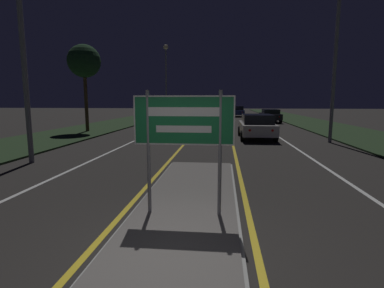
{
  "coord_description": "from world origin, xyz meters",
  "views": [
    {
      "loc": [
        0.72,
        -3.9,
        2.26
      ],
      "look_at": [
        0.0,
        3.09,
        1.23
      ],
      "focal_mm": 28.0,
      "sensor_mm": 36.0,
      "label": 1
    }
  ],
  "objects_px": {
    "streetlight_right_near": "(338,16)",
    "car_approaching_2": "(183,109)",
    "car_receding_1": "(270,115)",
    "highway_sign": "(184,127)",
    "car_receding_0": "(257,126)",
    "car_receding_2": "(237,111)",
    "car_approaching_0": "(176,122)",
    "car_approaching_1": "(194,113)",
    "streetlight_left_far": "(166,68)"
  },
  "relations": [
    {
      "from": "highway_sign",
      "to": "car_receding_1",
      "type": "bearing_deg",
      "value": 77.96
    },
    {
      "from": "highway_sign",
      "to": "car_receding_2",
      "type": "xyz_separation_m",
      "value": [
        2.72,
        36.63,
        -1.0
      ]
    },
    {
      "from": "car_approaching_0",
      "to": "car_approaching_1",
      "type": "relative_size",
      "value": 0.91
    },
    {
      "from": "car_approaching_1",
      "to": "car_approaching_2",
      "type": "xyz_separation_m",
      "value": [
        -3.23,
        14.79,
        -0.01
      ]
    },
    {
      "from": "car_receding_1",
      "to": "car_approaching_2",
      "type": "distance_m",
      "value": 20.62
    },
    {
      "from": "car_receding_1",
      "to": "car_receding_0",
      "type": "bearing_deg",
      "value": -101.79
    },
    {
      "from": "car_receding_0",
      "to": "car_receding_1",
      "type": "distance_m",
      "value": 14.06
    },
    {
      "from": "car_approaching_0",
      "to": "car_receding_0",
      "type": "bearing_deg",
      "value": -24.86
    },
    {
      "from": "car_receding_1",
      "to": "car_receding_2",
      "type": "distance_m",
      "value": 10.76
    },
    {
      "from": "car_receding_2",
      "to": "car_approaching_1",
      "type": "distance_m",
      "value": 9.62
    },
    {
      "from": "car_approaching_2",
      "to": "streetlight_left_far",
      "type": "bearing_deg",
      "value": -93.83
    },
    {
      "from": "streetlight_left_far",
      "to": "car_receding_0",
      "type": "xyz_separation_m",
      "value": [
        9.27,
        -20.34,
        -5.58
      ]
    },
    {
      "from": "streetlight_left_far",
      "to": "car_receding_0",
      "type": "distance_m",
      "value": 23.04
    },
    {
      "from": "car_receding_1",
      "to": "car_approaching_0",
      "type": "xyz_separation_m",
      "value": [
        -8.11,
        -11.33,
        0.05
      ]
    },
    {
      "from": "streetlight_right_near",
      "to": "car_approaching_2",
      "type": "xyz_separation_m",
      "value": [
        -12.31,
        32.28,
        -5.72
      ]
    },
    {
      "from": "car_approaching_0",
      "to": "car_approaching_1",
      "type": "height_order",
      "value": "car_approaching_0"
    },
    {
      "from": "car_receding_1",
      "to": "car_approaching_1",
      "type": "distance_m",
      "value": 8.55
    },
    {
      "from": "car_approaching_1",
      "to": "car_approaching_2",
      "type": "bearing_deg",
      "value": 102.31
    },
    {
      "from": "car_receding_0",
      "to": "car_approaching_0",
      "type": "bearing_deg",
      "value": 155.14
    },
    {
      "from": "highway_sign",
      "to": "car_approaching_1",
      "type": "height_order",
      "value": "highway_sign"
    },
    {
      "from": "streetlight_right_near",
      "to": "car_approaching_1",
      "type": "bearing_deg",
      "value": 117.43
    },
    {
      "from": "car_approaching_0",
      "to": "car_receding_1",
      "type": "bearing_deg",
      "value": 54.42
    },
    {
      "from": "highway_sign",
      "to": "car_receding_0",
      "type": "xyz_separation_m",
      "value": [
        2.73,
        12.5,
        -1.01
      ]
    },
    {
      "from": "streetlight_right_near",
      "to": "car_approaching_2",
      "type": "bearing_deg",
      "value": 110.87
    },
    {
      "from": "car_receding_0",
      "to": "streetlight_right_near",
      "type": "bearing_deg",
      "value": -20.09
    },
    {
      "from": "car_approaching_1",
      "to": "car_approaching_0",
      "type": "bearing_deg",
      "value": -89.57
    },
    {
      "from": "car_receding_2",
      "to": "streetlight_right_near",
      "type": "bearing_deg",
      "value": -81.64
    },
    {
      "from": "highway_sign",
      "to": "car_approaching_1",
      "type": "bearing_deg",
      "value": 95.21
    },
    {
      "from": "car_approaching_1",
      "to": "car_approaching_2",
      "type": "distance_m",
      "value": 15.14
    },
    {
      "from": "streetlight_left_far",
      "to": "car_approaching_1",
      "type": "xyz_separation_m",
      "value": [
        3.93,
        -4.21,
        -5.56
      ]
    },
    {
      "from": "streetlight_right_near",
      "to": "car_receding_2",
      "type": "height_order",
      "value": "streetlight_right_near"
    },
    {
      "from": "streetlight_left_far",
      "to": "car_receding_1",
      "type": "xyz_separation_m",
      "value": [
        12.14,
        -6.58,
        -5.61
      ]
    },
    {
      "from": "streetlight_right_near",
      "to": "car_approaching_0",
      "type": "relative_size",
      "value": 2.2
    },
    {
      "from": "streetlight_left_far",
      "to": "car_approaching_2",
      "type": "distance_m",
      "value": 11.98
    },
    {
      "from": "car_receding_2",
      "to": "streetlight_left_far",
      "type": "bearing_deg",
      "value": -157.75
    },
    {
      "from": "streetlight_left_far",
      "to": "car_receding_1",
      "type": "relative_size",
      "value": 1.95
    },
    {
      "from": "car_approaching_0",
      "to": "car_approaching_2",
      "type": "relative_size",
      "value": 0.91
    },
    {
      "from": "car_receding_2",
      "to": "car_approaching_2",
      "type": "bearing_deg",
      "value": 141.6
    },
    {
      "from": "car_receding_0",
      "to": "car_receding_1",
      "type": "height_order",
      "value": "car_receding_0"
    },
    {
      "from": "car_approaching_1",
      "to": "car_receding_2",
      "type": "bearing_deg",
      "value": 56.31
    },
    {
      "from": "car_approaching_1",
      "to": "highway_sign",
      "type": "bearing_deg",
      "value": -84.79
    },
    {
      "from": "car_receding_2",
      "to": "car_approaching_2",
      "type": "height_order",
      "value": "car_receding_2"
    },
    {
      "from": "highway_sign",
      "to": "car_approaching_1",
      "type": "distance_m",
      "value": 28.76
    },
    {
      "from": "car_receding_1",
      "to": "streetlight_right_near",
      "type": "bearing_deg",
      "value": -86.71
    },
    {
      "from": "car_receding_2",
      "to": "car_approaching_1",
      "type": "bearing_deg",
      "value": -123.69
    },
    {
      "from": "car_receding_0",
      "to": "car_approaching_1",
      "type": "relative_size",
      "value": 0.94
    },
    {
      "from": "highway_sign",
      "to": "car_receding_0",
      "type": "distance_m",
      "value": 12.84
    },
    {
      "from": "streetlight_right_near",
      "to": "car_receding_1",
      "type": "height_order",
      "value": "streetlight_right_near"
    },
    {
      "from": "car_receding_2",
      "to": "car_approaching_2",
      "type": "distance_m",
      "value": 10.92
    },
    {
      "from": "car_receding_1",
      "to": "car_approaching_2",
      "type": "xyz_separation_m",
      "value": [
        -11.44,
        17.16,
        0.04
      ]
    }
  ]
}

